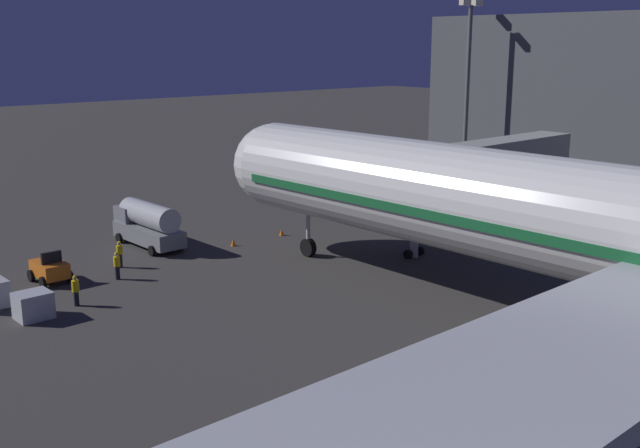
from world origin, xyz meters
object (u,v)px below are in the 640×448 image
at_px(baggage_container_near_belt, 33,305).
at_px(ground_crew_under_port_wing, 120,253).
at_px(ground_crew_near_nose_gear, 76,289).
at_px(jet_bridge, 468,163).
at_px(baggage_tug_lead, 50,269).
at_px(traffic_cone_nose_port, 282,232).
at_px(ground_crew_by_belt_loader, 117,264).
at_px(traffic_cone_nose_starboard, 233,242).
at_px(apron_floodlight_mast, 468,83).
at_px(fuel_tanker, 147,223).

height_order(baggage_container_near_belt, ground_crew_under_port_wing, ground_crew_under_port_wing).
bearing_deg(ground_crew_near_nose_gear, jet_bridge, 167.31).
distance_m(jet_bridge, baggage_container_near_belt, 29.90).
bearing_deg(baggage_tug_lead, traffic_cone_nose_port, 178.01).
bearing_deg(ground_crew_near_nose_gear, ground_crew_by_belt_loader, -144.12).
height_order(traffic_cone_nose_port, traffic_cone_nose_starboard, same).
height_order(apron_floodlight_mast, traffic_cone_nose_port, apron_floodlight_mast).
height_order(ground_crew_by_belt_loader, traffic_cone_nose_starboard, ground_crew_by_belt_loader).
distance_m(baggage_tug_lead, ground_crew_by_belt_loader, 3.92).
bearing_deg(traffic_cone_nose_starboard, traffic_cone_nose_port, 180.00).
bearing_deg(ground_crew_near_nose_gear, apron_floodlight_mast, -172.29).
bearing_deg(fuel_tanker, baggage_tug_lead, 22.08).
height_order(apron_floodlight_mast, ground_crew_near_nose_gear, apron_floodlight_mast).
xyz_separation_m(ground_crew_near_nose_gear, traffic_cone_nose_starboard, (-13.61, -4.45, -0.67)).
relative_size(fuel_tanker, ground_crew_under_port_wing, 3.81).
height_order(ground_crew_near_nose_gear, ground_crew_by_belt_loader, ground_crew_near_nose_gear).
bearing_deg(ground_crew_near_nose_gear, baggage_tug_lead, -97.62).
height_order(jet_bridge, ground_crew_under_port_wing, jet_bridge).
xyz_separation_m(fuel_tanker, baggage_tug_lead, (8.50, 3.45, -0.86)).
distance_m(jet_bridge, fuel_tanker, 22.90).
bearing_deg(apron_floodlight_mast, traffic_cone_nose_port, 2.82).
xyz_separation_m(jet_bridge, ground_crew_under_port_wing, (21.26, -10.93, -4.82)).
height_order(apron_floodlight_mast, baggage_container_near_belt, apron_floodlight_mast).
bearing_deg(jet_bridge, baggage_container_near_belt, -10.98).
bearing_deg(traffic_cone_nose_port, ground_crew_by_belt_loader, 6.59).
xyz_separation_m(baggage_tug_lead, baggage_container_near_belt, (3.15, 5.39, -0.08)).
distance_m(ground_crew_near_nose_gear, traffic_cone_nose_port, 18.56).
relative_size(jet_bridge, fuel_tanker, 2.96).
distance_m(baggage_tug_lead, ground_crew_under_port_wing, 4.52).
relative_size(ground_crew_under_port_wing, traffic_cone_nose_starboard, 3.15).
bearing_deg(traffic_cone_nose_port, baggage_container_near_belt, 13.16).
distance_m(fuel_tanker, baggage_container_near_belt, 14.65).
xyz_separation_m(apron_floodlight_mast, ground_crew_near_nose_gear, (41.31, 5.59, -9.41)).
height_order(apron_floodlight_mast, fuel_tanker, apron_floodlight_mast).
height_order(ground_crew_by_belt_loader, ground_crew_under_port_wing, ground_crew_under_port_wing).
distance_m(fuel_tanker, traffic_cone_nose_starboard, 6.16).
relative_size(baggage_tug_lead, traffic_cone_nose_port, 4.62).
relative_size(baggage_container_near_belt, ground_crew_by_belt_loader, 1.01).
xyz_separation_m(ground_crew_near_nose_gear, ground_crew_by_belt_loader, (-3.89, -2.81, -0.00)).
bearing_deg(apron_floodlight_mast, ground_crew_under_port_wing, 0.98).
relative_size(fuel_tanker, ground_crew_near_nose_gear, 3.83).
xyz_separation_m(apron_floodlight_mast, fuel_tanker, (32.14, -2.90, -8.71)).
height_order(ground_crew_near_nose_gear, ground_crew_under_port_wing, ground_crew_under_port_wing).
bearing_deg(baggage_container_near_belt, traffic_cone_nose_port, -166.84).
height_order(apron_floodlight_mast, ground_crew_under_port_wing, apron_floodlight_mast).
xyz_separation_m(fuel_tanker, traffic_cone_nose_port, (-8.84, 4.05, -1.37)).
xyz_separation_m(baggage_tug_lead, traffic_cone_nose_starboard, (-12.94, 0.60, -0.51)).
xyz_separation_m(traffic_cone_nose_port, traffic_cone_nose_starboard, (4.40, 0.00, 0.00)).
bearing_deg(fuel_tanker, apron_floodlight_mast, 174.84).
bearing_deg(traffic_cone_nose_starboard, baggage_container_near_belt, 16.58).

